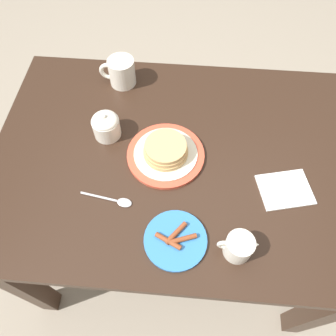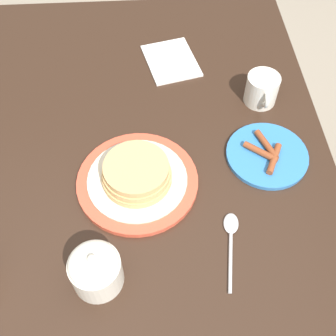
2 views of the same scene
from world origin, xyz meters
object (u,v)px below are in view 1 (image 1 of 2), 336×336
(sugar_bowl, at_px, (106,125))
(spoon, at_px, (116,201))
(side_plate_bacon, at_px, (175,240))
(pancake_plate, at_px, (166,152))
(napkin, at_px, (285,190))
(coffee_mug, at_px, (121,72))
(creamer_pitcher, at_px, (239,247))

(sugar_bowl, distance_m, spoon, 0.26)
(side_plate_bacon, relative_size, spoon, 1.10)
(sugar_bowl, bearing_deg, spoon, 105.38)
(pancake_plate, xyz_separation_m, sugar_bowl, (0.20, -0.07, 0.02))
(sugar_bowl, xyz_separation_m, napkin, (-0.57, 0.17, -0.04))
(side_plate_bacon, bearing_deg, coffee_mug, -67.89)
(pancake_plate, height_order, spoon, pancake_plate)
(sugar_bowl, relative_size, spoon, 0.61)
(pancake_plate, distance_m, sugar_bowl, 0.22)
(spoon, bearing_deg, pancake_plate, -127.60)
(pancake_plate, relative_size, creamer_pitcher, 2.28)
(pancake_plate, xyz_separation_m, coffee_mug, (0.19, -0.32, 0.03))
(pancake_plate, bearing_deg, coffee_mug, -59.02)
(coffee_mug, height_order, napkin, coffee_mug)
(side_plate_bacon, distance_m, napkin, 0.37)
(creamer_pitcher, height_order, napkin, creamer_pitcher)
(pancake_plate, xyz_separation_m, napkin, (-0.37, 0.09, -0.02))
(coffee_mug, height_order, sugar_bowl, coffee_mug)
(spoon, bearing_deg, coffee_mug, -83.32)
(napkin, xyz_separation_m, spoon, (0.50, 0.08, 0.00))
(sugar_bowl, bearing_deg, pancake_plate, 160.12)
(pancake_plate, height_order, side_plate_bacon, pancake_plate)
(coffee_mug, bearing_deg, sugar_bowl, 87.62)
(side_plate_bacon, height_order, sugar_bowl, sugar_bowl)
(side_plate_bacon, relative_size, napkin, 0.99)
(creamer_pitcher, xyz_separation_m, napkin, (-0.15, -0.20, -0.03))
(sugar_bowl, bearing_deg, side_plate_bacon, 125.70)
(pancake_plate, distance_m, spoon, 0.22)
(coffee_mug, bearing_deg, spoon, 96.68)
(creamer_pitcher, bearing_deg, pancake_plate, -53.22)
(coffee_mug, xyz_separation_m, spoon, (-0.06, 0.49, -0.05))
(creamer_pitcher, bearing_deg, napkin, -126.79)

